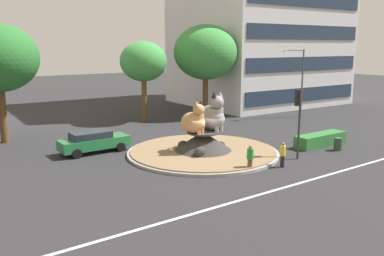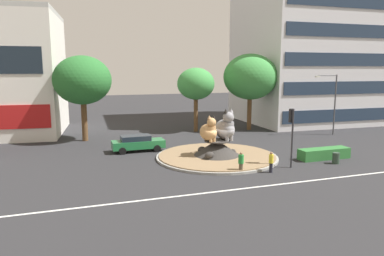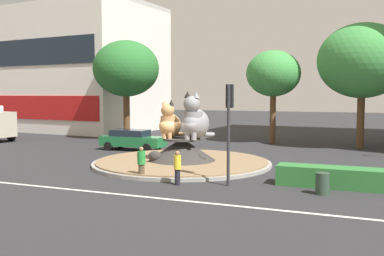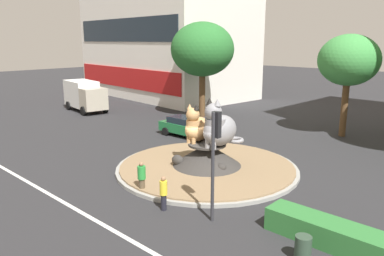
{
  "view_description": "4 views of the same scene",
  "coord_description": "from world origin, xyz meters",
  "px_view_note": "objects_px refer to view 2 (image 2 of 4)",
  "views": [
    {
      "loc": [
        -16.22,
        -21.65,
        7.32
      ],
      "look_at": [
        -0.3,
        0.87,
        1.69
      ],
      "focal_mm": 38.1,
      "sensor_mm": 36.0,
      "label": 1
    },
    {
      "loc": [
        -11.43,
        -27.34,
        7.46
      ],
      "look_at": [
        -1.46,
        2.32,
        2.31
      ],
      "focal_mm": 33.18,
      "sensor_mm": 36.0,
      "label": 2
    },
    {
      "loc": [
        10.05,
        -23.15,
        4.12
      ],
      "look_at": [
        -0.55,
        2.92,
        1.92
      ],
      "focal_mm": 40.85,
      "sensor_mm": 36.0,
      "label": 3
    },
    {
      "loc": [
        13.35,
        -15.61,
        7.27
      ],
      "look_at": [
        -1.68,
        0.55,
        2.08
      ],
      "focal_mm": 35.2,
      "sensor_mm": 36.0,
      "label": 4
    }
  ],
  "objects_px": {
    "pedestrian_green_shirt": "(241,162)",
    "broadleaf_tree_behind_island": "(250,77)",
    "office_tower": "(311,24)",
    "streetlight_arm": "(333,99)",
    "litter_bin": "(336,158)",
    "second_tree_near_tower": "(196,84)",
    "pedestrian_yellow_shirt": "(271,162)",
    "third_tree_left": "(82,80)",
    "sedan_on_far_lane": "(138,143)",
    "cat_statue_grey": "(226,128)",
    "traffic_light_mast": "(292,127)",
    "cat_statue_calico": "(209,131)"
  },
  "relations": [
    {
      "from": "streetlight_arm",
      "to": "second_tree_near_tower",
      "type": "bearing_deg",
      "value": -21.46
    },
    {
      "from": "sedan_on_far_lane",
      "to": "office_tower",
      "type": "bearing_deg",
      "value": 23.54
    },
    {
      "from": "cat_statue_calico",
      "to": "pedestrian_green_shirt",
      "type": "xyz_separation_m",
      "value": [
        0.68,
        -4.71,
        -1.55
      ]
    },
    {
      "from": "traffic_light_mast",
      "to": "sedan_on_far_lane",
      "type": "bearing_deg",
      "value": 43.5
    },
    {
      "from": "cat_statue_calico",
      "to": "sedan_on_far_lane",
      "type": "xyz_separation_m",
      "value": [
        -5.22,
        4.68,
        -1.57
      ]
    },
    {
      "from": "litter_bin",
      "to": "sedan_on_far_lane",
      "type": "bearing_deg",
      "value": 146.66
    },
    {
      "from": "pedestrian_yellow_shirt",
      "to": "litter_bin",
      "type": "distance_m",
      "value": 6.3
    },
    {
      "from": "cat_statue_calico",
      "to": "pedestrian_yellow_shirt",
      "type": "xyz_separation_m",
      "value": [
        2.84,
        -5.28,
        -1.55
      ]
    },
    {
      "from": "second_tree_near_tower",
      "to": "streetlight_arm",
      "type": "height_order",
      "value": "second_tree_near_tower"
    },
    {
      "from": "cat_statue_grey",
      "to": "office_tower",
      "type": "bearing_deg",
      "value": 126.03
    },
    {
      "from": "cat_statue_calico",
      "to": "third_tree_left",
      "type": "xyz_separation_m",
      "value": [
        -9.65,
        11.39,
        4.0
      ]
    },
    {
      "from": "second_tree_near_tower",
      "to": "pedestrian_yellow_shirt",
      "type": "relative_size",
      "value": 4.96
    },
    {
      "from": "broadleaf_tree_behind_island",
      "to": "litter_bin",
      "type": "bearing_deg",
      "value": -93.71
    },
    {
      "from": "streetlight_arm",
      "to": "broadleaf_tree_behind_island",
      "type": "bearing_deg",
      "value": -35.84
    },
    {
      "from": "broadleaf_tree_behind_island",
      "to": "third_tree_left",
      "type": "distance_m",
      "value": 19.89
    },
    {
      "from": "traffic_light_mast",
      "to": "streetlight_arm",
      "type": "relative_size",
      "value": 0.66
    },
    {
      "from": "office_tower",
      "to": "pedestrian_yellow_shirt",
      "type": "distance_m",
      "value": 32.09
    },
    {
      "from": "cat_statue_grey",
      "to": "second_tree_near_tower",
      "type": "distance_m",
      "value": 13.47
    },
    {
      "from": "second_tree_near_tower",
      "to": "sedan_on_far_lane",
      "type": "height_order",
      "value": "second_tree_near_tower"
    },
    {
      "from": "pedestrian_green_shirt",
      "to": "office_tower",
      "type": "bearing_deg",
      "value": -126.42
    },
    {
      "from": "broadleaf_tree_behind_island",
      "to": "sedan_on_far_lane",
      "type": "bearing_deg",
      "value": -153.79
    },
    {
      "from": "cat_statue_calico",
      "to": "litter_bin",
      "type": "height_order",
      "value": "cat_statue_calico"
    },
    {
      "from": "broadleaf_tree_behind_island",
      "to": "pedestrian_green_shirt",
      "type": "distance_m",
      "value": 20.32
    },
    {
      "from": "cat_statue_calico",
      "to": "office_tower",
      "type": "xyz_separation_m",
      "value": [
        22.1,
        16.79,
        11.57
      ]
    },
    {
      "from": "traffic_light_mast",
      "to": "pedestrian_green_shirt",
      "type": "height_order",
      "value": "traffic_light_mast"
    },
    {
      "from": "litter_bin",
      "to": "second_tree_near_tower",
      "type": "bearing_deg",
      "value": 107.9
    },
    {
      "from": "second_tree_near_tower",
      "to": "litter_bin",
      "type": "height_order",
      "value": "second_tree_near_tower"
    },
    {
      "from": "second_tree_near_tower",
      "to": "pedestrian_green_shirt",
      "type": "xyz_separation_m",
      "value": [
        -2.68,
        -17.75,
        -4.94
      ]
    },
    {
      "from": "traffic_light_mast",
      "to": "sedan_on_far_lane",
      "type": "distance_m",
      "value": 13.94
    },
    {
      "from": "third_tree_left",
      "to": "broadleaf_tree_behind_island",
      "type": "bearing_deg",
      "value": 2.55
    },
    {
      "from": "office_tower",
      "to": "third_tree_left",
      "type": "xyz_separation_m",
      "value": [
        -31.75,
        -5.4,
        -7.57
      ]
    },
    {
      "from": "traffic_light_mast",
      "to": "pedestrian_yellow_shirt",
      "type": "distance_m",
      "value": 3.31
    },
    {
      "from": "office_tower",
      "to": "streetlight_arm",
      "type": "bearing_deg",
      "value": -111.13
    },
    {
      "from": "pedestrian_yellow_shirt",
      "to": "sedan_on_far_lane",
      "type": "relative_size",
      "value": 0.32
    },
    {
      "from": "traffic_light_mast",
      "to": "litter_bin",
      "type": "height_order",
      "value": "traffic_light_mast"
    },
    {
      "from": "cat_statue_calico",
      "to": "office_tower",
      "type": "distance_m",
      "value": 30.07
    },
    {
      "from": "streetlight_arm",
      "to": "third_tree_left",
      "type": "bearing_deg",
      "value": -6.16
    },
    {
      "from": "traffic_light_mast",
      "to": "litter_bin",
      "type": "bearing_deg",
      "value": -98.47
    },
    {
      "from": "pedestrian_green_shirt",
      "to": "broadleaf_tree_behind_island",
      "type": "bearing_deg",
      "value": -110.84
    },
    {
      "from": "cat_statue_grey",
      "to": "pedestrian_yellow_shirt",
      "type": "distance_m",
      "value": 5.77
    },
    {
      "from": "third_tree_left",
      "to": "litter_bin",
      "type": "relative_size",
      "value": 9.92
    },
    {
      "from": "office_tower",
      "to": "broadleaf_tree_behind_island",
      "type": "height_order",
      "value": "office_tower"
    },
    {
      "from": "sedan_on_far_lane",
      "to": "cat_statue_grey",
      "type": "bearing_deg",
      "value": -34.58
    },
    {
      "from": "broadleaf_tree_behind_island",
      "to": "pedestrian_green_shirt",
      "type": "bearing_deg",
      "value": -119.29
    },
    {
      "from": "second_tree_near_tower",
      "to": "litter_bin",
      "type": "distance_m",
      "value": 19.43
    },
    {
      "from": "office_tower",
      "to": "second_tree_near_tower",
      "type": "distance_m",
      "value": 20.78
    },
    {
      "from": "pedestrian_green_shirt",
      "to": "litter_bin",
      "type": "distance_m",
      "value": 8.44
    },
    {
      "from": "pedestrian_green_shirt",
      "to": "traffic_light_mast",
      "type": "bearing_deg",
      "value": -168.45
    },
    {
      "from": "office_tower",
      "to": "third_tree_left",
      "type": "bearing_deg",
      "value": -168.38
    },
    {
      "from": "cat_statue_grey",
      "to": "pedestrian_green_shirt",
      "type": "relative_size",
      "value": 1.78
    }
  ]
}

